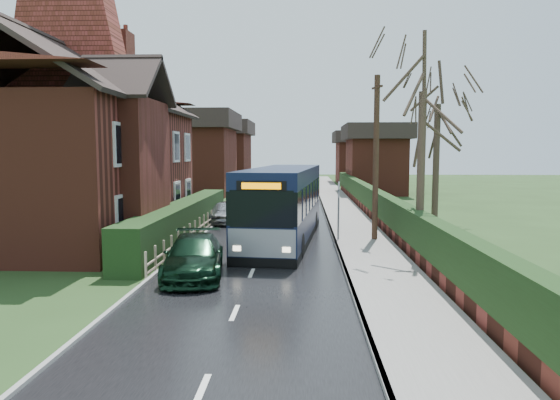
{
  "coord_description": "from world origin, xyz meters",
  "views": [
    {
      "loc": [
        1.66,
        -17.8,
        3.94
      ],
      "look_at": [
        0.63,
        4.32,
        1.8
      ],
      "focal_mm": 32.0,
      "sensor_mm": 36.0,
      "label": 1
    }
  ],
  "objects_px": {
    "brick_house": "(77,142)",
    "bus_stop_sign": "(339,202)",
    "bus": "(283,205)",
    "telegraph_pole": "(376,159)",
    "car_green": "(194,256)",
    "car_silver": "(225,212)"
  },
  "relations": [
    {
      "from": "bus",
      "to": "car_green",
      "type": "distance_m",
      "value": 6.93
    },
    {
      "from": "bus",
      "to": "telegraph_pole",
      "type": "height_order",
      "value": "telegraph_pole"
    },
    {
      "from": "bus_stop_sign",
      "to": "telegraph_pole",
      "type": "bearing_deg",
      "value": 10.32
    },
    {
      "from": "bus_stop_sign",
      "to": "telegraph_pole",
      "type": "xyz_separation_m",
      "value": [
        1.6,
        0.21,
        1.88
      ]
    },
    {
      "from": "brick_house",
      "to": "bus_stop_sign",
      "type": "xyz_separation_m",
      "value": [
        11.93,
        -1.02,
        -2.61
      ]
    },
    {
      "from": "car_silver",
      "to": "telegraph_pole",
      "type": "bearing_deg",
      "value": -26.73
    },
    {
      "from": "brick_house",
      "to": "telegraph_pole",
      "type": "relative_size",
      "value": 2.03
    },
    {
      "from": "car_green",
      "to": "telegraph_pole",
      "type": "xyz_separation_m",
      "value": [
        6.59,
        6.35,
        3.01
      ]
    },
    {
      "from": "bus_stop_sign",
      "to": "telegraph_pole",
      "type": "relative_size",
      "value": 0.37
    },
    {
      "from": "car_green",
      "to": "telegraph_pole",
      "type": "relative_size",
      "value": 0.61
    },
    {
      "from": "brick_house",
      "to": "car_green",
      "type": "relative_size",
      "value": 3.32
    },
    {
      "from": "car_silver",
      "to": "bus_stop_sign",
      "type": "height_order",
      "value": "bus_stop_sign"
    },
    {
      "from": "brick_house",
      "to": "telegraph_pole",
      "type": "height_order",
      "value": "brick_house"
    },
    {
      "from": "brick_house",
      "to": "bus_stop_sign",
      "type": "relative_size",
      "value": 5.45
    },
    {
      "from": "car_green",
      "to": "bus_stop_sign",
      "type": "distance_m",
      "value": 7.99
    },
    {
      "from": "bus",
      "to": "telegraph_pole",
      "type": "bearing_deg",
      "value": 5.58
    },
    {
      "from": "car_green",
      "to": "telegraph_pole",
      "type": "height_order",
      "value": "telegraph_pole"
    },
    {
      "from": "car_silver",
      "to": "car_green",
      "type": "distance_m",
      "value": 11.85
    },
    {
      "from": "telegraph_pole",
      "to": "brick_house",
      "type": "bearing_deg",
      "value": 159.42
    },
    {
      "from": "bus_stop_sign",
      "to": "car_green",
      "type": "bearing_deg",
      "value": -126.44
    },
    {
      "from": "car_green",
      "to": "bus_stop_sign",
      "type": "xyz_separation_m",
      "value": [
        4.99,
        6.13,
        1.13
      ]
    },
    {
      "from": "bus",
      "to": "car_silver",
      "type": "xyz_separation_m",
      "value": [
        -3.44,
        5.47,
        -0.98
      ]
    }
  ]
}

